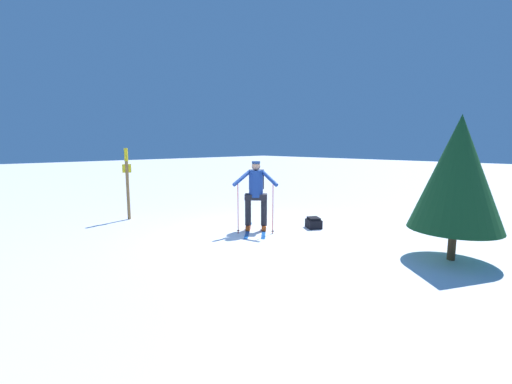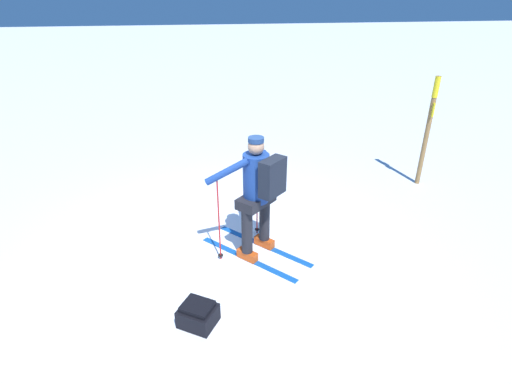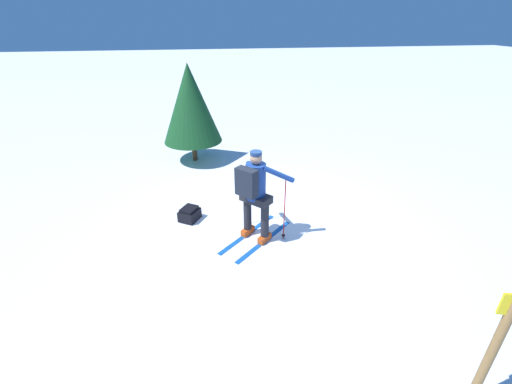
% 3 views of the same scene
% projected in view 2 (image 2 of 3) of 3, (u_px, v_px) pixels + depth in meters
% --- Properties ---
extents(ground_plane, '(80.00, 80.00, 0.00)m').
position_uv_depth(ground_plane, '(220.00, 244.00, 5.90)').
color(ground_plane, white).
extents(skier, '(1.52, 1.48, 1.73)m').
position_uv_depth(skier, '(258.00, 190.00, 5.23)').
color(skier, '#144C9E').
rests_on(skier, ground_plane).
extents(dropped_backpack, '(0.49, 0.51, 0.28)m').
position_uv_depth(dropped_backpack, '(198.00, 314.00, 4.44)').
color(dropped_backpack, black).
rests_on(dropped_backpack, ground_plane).
extents(trail_marker, '(0.24, 0.10, 2.03)m').
position_uv_depth(trail_marker, '(429.00, 123.00, 7.19)').
color(trail_marker, olive).
rests_on(trail_marker, ground_plane).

